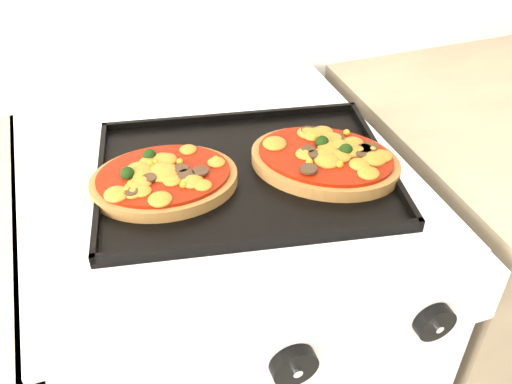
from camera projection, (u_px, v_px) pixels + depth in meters
name	position (u px, v px, depth m)	size (l,w,h in m)	color
stove	(224.00, 350.00, 1.16)	(0.60, 0.60, 0.91)	silver
control_panel	(288.00, 352.00, 0.69)	(0.60, 0.02, 0.09)	silver
knob_center	(294.00, 365.00, 0.67)	(0.06, 0.06, 0.02)	black
knob_right	(434.00, 322.00, 0.72)	(0.05, 0.05, 0.02)	black
baking_tray	(245.00, 172.00, 0.86)	(0.44, 0.32, 0.02)	black
pizza_left	(164.00, 178.00, 0.82)	(0.21, 0.16, 0.03)	olive
pizza_right	(325.00, 159.00, 0.86)	(0.23, 0.16, 0.03)	olive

